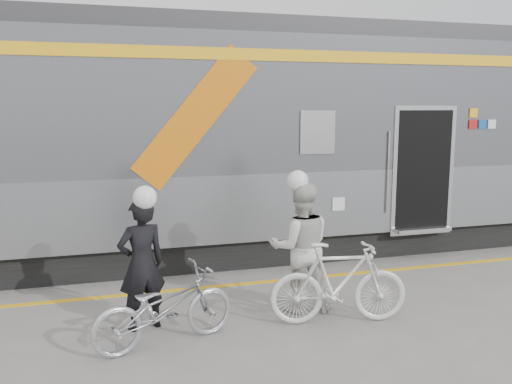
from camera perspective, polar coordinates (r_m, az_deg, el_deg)
name	(u,v)px	position (r m, az deg, el deg)	size (l,w,h in m)	color
ground	(239,350)	(6.26, -1.76, -16.28)	(90.00, 90.00, 0.00)	slate
train	(277,139)	(10.21, 2.20, 5.58)	(24.00, 3.17, 4.10)	black
safety_strip	(203,288)	(8.20, -5.58, -9.99)	(24.00, 0.12, 0.01)	#EFAD15
man	(142,264)	(6.67, -11.95, -7.45)	(0.59, 0.38, 1.61)	black
bicycle_left	(165,308)	(6.28, -9.59, -11.91)	(0.59, 1.68, 0.88)	#B0B2B8
woman	(301,247)	(7.12, 4.71, -5.80)	(0.83, 0.65, 1.71)	beige
bicycle_right	(339,283)	(6.84, 8.72, -9.43)	(0.49, 1.72, 1.04)	silver
helmet_man	(139,186)	(6.47, -12.23, 0.58)	(0.28, 0.28, 0.28)	white
helmet_woman	(302,172)	(6.93, 4.82, 2.14)	(0.27, 0.27, 0.27)	white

